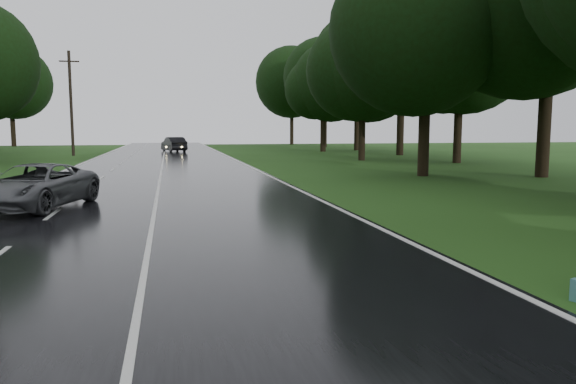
% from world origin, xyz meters
% --- Properties ---
extents(ground, '(160.00, 160.00, 0.00)m').
position_xyz_m(ground, '(0.00, 0.00, 0.00)').
color(ground, '#224A15').
rests_on(ground, ground).
extents(road, '(12.00, 140.00, 0.04)m').
position_xyz_m(road, '(0.00, 20.00, 0.02)').
color(road, black).
rests_on(road, ground).
extents(lane_center, '(0.12, 140.00, 0.01)m').
position_xyz_m(lane_center, '(0.00, 20.00, 0.04)').
color(lane_center, silver).
rests_on(lane_center, road).
extents(grey_car, '(3.79, 5.64, 1.44)m').
position_xyz_m(grey_car, '(-3.80, 9.34, 0.76)').
color(grey_car, '#57595D').
rests_on(grey_car, road).
extents(far_car, '(2.89, 5.20, 1.62)m').
position_xyz_m(far_car, '(1.02, 51.53, 0.85)').
color(far_car, black).
rests_on(far_car, road).
extents(utility_pole_far, '(1.80, 0.28, 9.88)m').
position_xyz_m(utility_pole_far, '(-8.50, 45.66, 0.00)').
color(utility_pole_far, black).
rests_on(utility_pole_far, ground).
extents(tree_right_d, '(8.39, 8.39, 13.11)m').
position_xyz_m(tree_right_d, '(14.22, 18.06, 0.00)').
color(tree_right_d, black).
rests_on(tree_right_d, ground).
extents(tree_right_e, '(8.07, 8.07, 12.61)m').
position_xyz_m(tree_right_e, '(15.98, 32.60, 0.00)').
color(tree_right_e, black).
rests_on(tree_right_e, ground).
extents(tree_right_f, '(8.48, 8.48, 13.25)m').
position_xyz_m(tree_right_f, '(17.54, 49.43, 0.00)').
color(tree_right_f, black).
rests_on(tree_right_f, ground).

